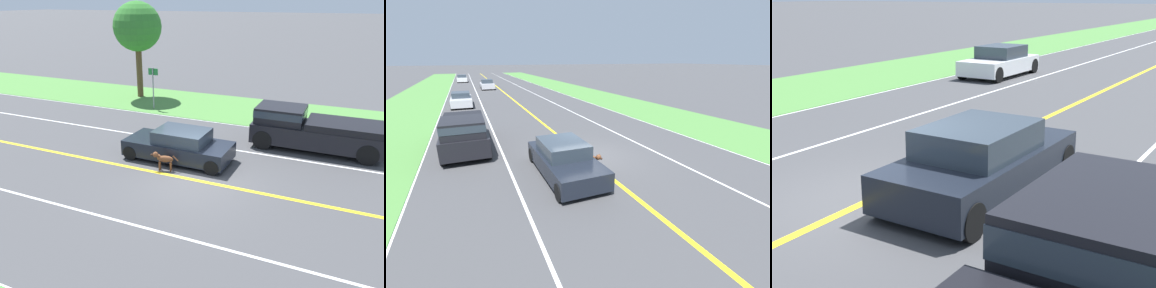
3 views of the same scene
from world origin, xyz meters
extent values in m
plane|color=#424244|center=(0.00, 0.00, 0.00)|extent=(400.00, 400.00, 0.00)
cube|color=yellow|center=(0.00, 0.00, 0.00)|extent=(0.18, 160.00, 0.01)
cube|color=white|center=(3.50, 0.00, 0.00)|extent=(0.10, 160.00, 0.01)
cube|color=black|center=(1.53, 1.39, 0.50)|extent=(1.87, 4.48, 0.65)
cube|color=#2D3842|center=(1.53, 1.21, 1.08)|extent=(1.61, 2.15, 0.52)
cylinder|color=black|center=(2.38, 3.23, 0.31)|extent=(0.22, 0.61, 0.61)
cylinder|color=black|center=(2.38, -0.45, 0.31)|extent=(0.22, 0.61, 0.61)
cylinder|color=black|center=(0.69, 3.23, 0.31)|extent=(0.22, 0.61, 0.61)
cylinder|color=black|center=(0.69, -0.45, 0.31)|extent=(0.22, 0.61, 0.61)
ellipsoid|color=brown|center=(0.32, 1.38, 0.49)|extent=(0.37, 0.67, 0.26)
cylinder|color=brown|center=(0.33, 1.62, 0.18)|extent=(0.07, 0.07, 0.36)
cylinder|color=brown|center=(0.46, 1.19, 0.18)|extent=(0.07, 0.07, 0.36)
cylinder|color=brown|center=(0.19, 1.58, 0.18)|extent=(0.07, 0.07, 0.36)
cylinder|color=brown|center=(0.32, 1.15, 0.18)|extent=(0.07, 0.07, 0.36)
cylinder|color=brown|center=(0.25, 1.64, 0.60)|extent=(0.18, 0.20, 0.17)
sphere|color=brown|center=(0.22, 1.75, 0.66)|extent=(0.27, 0.27, 0.22)
ellipsoid|color=#331E14|center=(0.18, 1.89, 0.64)|extent=(0.12, 0.13, 0.08)
cone|color=#55301C|center=(0.28, 1.76, 0.74)|extent=(0.09, 0.09, 0.10)
cone|color=#55301C|center=(0.16, 1.72, 0.74)|extent=(0.09, 0.09, 0.10)
cylinder|color=brown|center=(0.44, 0.98, 0.53)|extent=(0.11, 0.24, 0.24)
cube|color=black|center=(5.09, -2.12, 1.47)|extent=(1.82, 2.11, 0.72)
cube|color=#2D3842|center=(5.09, -2.12, 1.58)|extent=(1.84, 2.14, 0.32)
cylinder|color=black|center=(4.14, -1.55, 0.44)|extent=(0.22, 0.87, 0.87)
cube|color=white|center=(-5.20, 14.45, 0.50)|extent=(1.89, 4.33, 0.63)
cube|color=#2D3842|center=(-5.20, 14.63, 1.08)|extent=(1.62, 2.08, 0.54)
cylinder|color=black|center=(-6.05, 12.72, 0.33)|extent=(0.22, 0.66, 0.66)
cylinder|color=black|center=(-6.05, 16.19, 0.33)|extent=(0.22, 0.66, 0.66)
cylinder|color=black|center=(-4.34, 12.72, 0.33)|extent=(0.22, 0.66, 0.66)
cylinder|color=black|center=(-4.34, 16.19, 0.33)|extent=(0.22, 0.66, 0.66)
camera|label=1|loc=(-11.59, -5.08, 6.34)|focal=35.00mm
camera|label=2|loc=(4.74, 10.18, 4.38)|focal=24.00mm
camera|label=3|loc=(6.20, -6.72, 3.58)|focal=50.00mm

